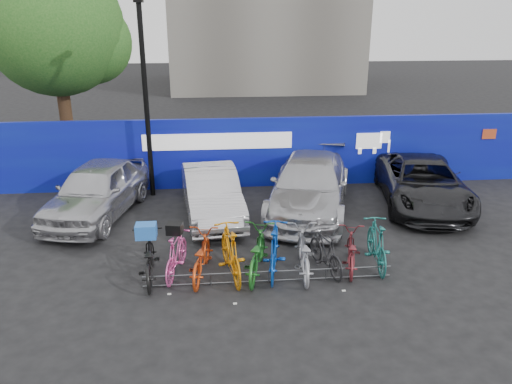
{
  "coord_description": "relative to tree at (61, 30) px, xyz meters",
  "views": [
    {
      "loc": [
        -1.16,
        -10.4,
        5.78
      ],
      "look_at": [
        -0.06,
        2.0,
        1.23
      ],
      "focal_mm": 35.0,
      "sensor_mm": 36.0,
      "label": 1
    }
  ],
  "objects": [
    {
      "name": "car_0",
      "position": [
        2.16,
        -6.29,
        -4.27
      ],
      "size": [
        2.92,
        5.02,
        1.61
      ],
      "primitive_type": "imported",
      "rotation": [
        0.0,
        0.0,
        -0.23
      ],
      "color": "#B7B7BD",
      "rests_on": "ground"
    },
    {
      "name": "bike_3",
      "position": [
        5.94,
        -10.27,
        -4.46
      ],
      "size": [
        0.9,
        2.1,
        1.22
      ],
      "primitive_type": "imported",
      "rotation": [
        0.0,
        0.0,
        3.31
      ],
      "color": "orange",
      "rests_on": "ground"
    },
    {
      "name": "car_1",
      "position": [
        5.53,
        -6.62,
        -4.35
      ],
      "size": [
        1.99,
        4.48,
        1.43
      ],
      "primitive_type": "imported",
      "rotation": [
        0.0,
        0.0,
        0.11
      ],
      "color": "#B6B5BA",
      "rests_on": "ground"
    },
    {
      "name": "car_2",
      "position": [
        8.5,
        -6.41,
        -4.27
      ],
      "size": [
        3.7,
        5.92,
        1.6
      ],
      "primitive_type": "imported",
      "rotation": [
        0.0,
        0.0,
        -0.29
      ],
      "color": "#B7B7BC",
      "rests_on": "ground"
    },
    {
      "name": "hoarding",
      "position": [
        6.78,
        -4.06,
        -3.86
      ],
      "size": [
        22.0,
        0.18,
        2.4
      ],
      "color": "#0B0B9C",
      "rests_on": "ground"
    },
    {
      "name": "bike_6",
      "position": [
        7.62,
        -10.27,
        -4.54
      ],
      "size": [
        0.86,
        2.06,
        1.05
      ],
      "primitive_type": "imported",
      "rotation": [
        0.0,
        0.0,
        3.06
      ],
      "color": "#96979D",
      "rests_on": "ground"
    },
    {
      "name": "ground",
      "position": [
        6.77,
        -10.06,
        -5.07
      ],
      "size": [
        100.0,
        100.0,
        0.0
      ],
      "primitive_type": "plane",
      "color": "black",
      "rests_on": "ground"
    },
    {
      "name": "bike_8",
      "position": [
        8.77,
        -10.16,
        -4.61
      ],
      "size": [
        1.0,
        1.85,
        0.92
      ],
      "primitive_type": "imported",
      "rotation": [
        0.0,
        0.0,
        2.91
      ],
      "color": "maroon",
      "rests_on": "ground"
    },
    {
      "name": "bike_rack",
      "position": [
        6.77,
        -10.66,
        -4.91
      ],
      "size": [
        5.6,
        0.03,
        0.3
      ],
      "color": "#595B60",
      "rests_on": "ground"
    },
    {
      "name": "bike_9",
      "position": [
        9.42,
        -10.08,
        -4.5
      ],
      "size": [
        0.71,
        1.94,
        1.14
      ],
      "primitive_type": "imported",
      "rotation": [
        0.0,
        0.0,
        3.05
      ],
      "color": "#1D6C66",
      "rests_on": "ground"
    },
    {
      "name": "car_3",
      "position": [
        12.09,
        -6.28,
        -4.35
      ],
      "size": [
        3.3,
        5.54,
        1.44
      ],
      "primitive_type": "imported",
      "rotation": [
        0.0,
        0.0,
        -0.18
      ],
      "color": "black",
      "rests_on": "ground"
    },
    {
      "name": "bike_0",
      "position": [
        4.08,
        -10.23,
        -4.55
      ],
      "size": [
        0.86,
        2.01,
        1.03
      ],
      "primitive_type": "imported",
      "rotation": [
        0.0,
        0.0,
        3.23
      ],
      "color": "black",
      "rests_on": "ground"
    },
    {
      "name": "bike_1",
      "position": [
        4.7,
        -10.09,
        -4.55
      ],
      "size": [
        0.84,
        1.79,
        1.04
      ],
      "primitive_type": "imported",
      "rotation": [
        0.0,
        0.0,
        2.93
      ],
      "color": "#F151A8",
      "rests_on": "ground"
    },
    {
      "name": "cargo_crate",
      "position": [
        4.08,
        -10.23,
        -3.88
      ],
      "size": [
        0.45,
        0.34,
        0.32
      ],
      "primitive_type": "cube",
      "rotation": [
        0.0,
        0.0,
        0.0
      ],
      "color": "blue",
      "rests_on": "bike_0"
    },
    {
      "name": "bike_2",
      "position": [
        5.26,
        -10.22,
        -4.56
      ],
      "size": [
        0.97,
        2.02,
        1.02
      ],
      "primitive_type": "imported",
      "rotation": [
        0.0,
        0.0,
        2.98
      ],
      "color": "#C63F12",
      "rests_on": "ground"
    },
    {
      "name": "bike_7",
      "position": [
        8.16,
        -10.23,
        -4.57
      ],
      "size": [
        0.86,
        1.72,
        0.99
      ],
      "primitive_type": "imported",
      "rotation": [
        0.0,
        0.0,
        3.39
      ],
      "color": "#252527",
      "rests_on": "ground"
    },
    {
      "name": "lamppost",
      "position": [
        3.57,
        -4.66,
        -1.8
      ],
      "size": [
        0.25,
        0.5,
        6.11
      ],
      "color": "black",
      "rests_on": "ground"
    },
    {
      "name": "cargo_topcase",
      "position": [
        4.7,
        -10.09,
        -3.9
      ],
      "size": [
        0.39,
        0.37,
        0.25
      ],
      "primitive_type": "cube",
      "rotation": [
        0.0,
        0.0,
        -0.2
      ],
      "color": "black",
      "rests_on": "bike_1"
    },
    {
      "name": "tree",
      "position": [
        0.0,
        0.0,
        0.0
      ],
      "size": [
        5.4,
        5.2,
        7.8
      ],
      "color": "#382314",
      "rests_on": "ground"
    },
    {
      "name": "bike_5",
      "position": [
        6.95,
        -10.22,
        -4.47
      ],
      "size": [
        0.91,
        2.06,
        1.2
      ],
      "primitive_type": "imported",
      "rotation": [
        0.0,
        0.0,
        2.96
      ],
      "color": "#0B3FA9",
      "rests_on": "ground"
    },
    {
      "name": "bike_4",
      "position": [
        6.54,
        -10.22,
        -4.53
      ],
      "size": [
        1.17,
        2.16,
        1.08
      ],
      "primitive_type": "imported",
      "rotation": [
        0.0,
        0.0,
        2.91
      ],
      "color": "#217023",
      "rests_on": "ground"
    }
  ]
}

